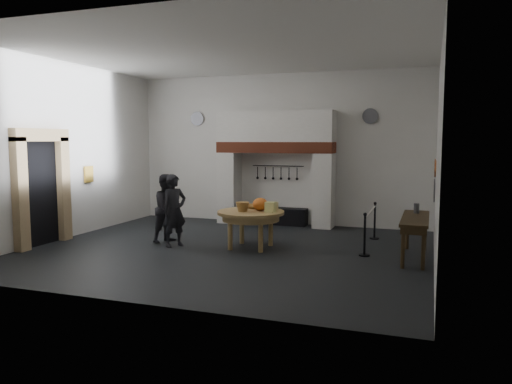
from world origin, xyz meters
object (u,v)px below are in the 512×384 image
(work_table, at_px, (251,212))
(barrier_post_far, at_px, (375,222))
(visitor_near, at_px, (174,210))
(barrier_post_near, at_px, (365,236))
(side_table, at_px, (415,218))
(iron_range, at_px, (276,216))
(visitor_far, at_px, (168,208))

(work_table, distance_m, barrier_post_far, 3.36)
(visitor_near, distance_m, barrier_post_near, 4.46)
(side_table, relative_size, barrier_post_near, 2.44)
(iron_range, distance_m, work_table, 3.43)
(visitor_far, relative_size, barrier_post_far, 1.88)
(work_table, distance_m, visitor_far, 2.18)
(iron_range, bearing_deg, barrier_post_near, -47.15)
(work_table, distance_m, side_table, 3.68)
(work_table, relative_size, visitor_far, 0.93)
(barrier_post_near, xyz_separation_m, barrier_post_far, (0.00, 2.00, 0.00))
(barrier_post_near, distance_m, barrier_post_far, 2.00)
(side_table, height_order, barrier_post_near, same)
(barrier_post_near, bearing_deg, visitor_near, -173.52)
(work_table, relative_size, barrier_post_near, 1.74)
(iron_range, distance_m, visitor_near, 4.08)
(visitor_near, bearing_deg, side_table, -53.25)
(iron_range, xyz_separation_m, visitor_far, (-1.75, -3.40, 0.60))
(iron_range, height_order, barrier_post_near, barrier_post_near)
(visitor_far, bearing_deg, barrier_post_near, -70.47)
(barrier_post_near, bearing_deg, iron_range, 132.85)
(iron_range, relative_size, work_table, 1.21)
(visitor_far, xyz_separation_m, barrier_post_near, (4.81, 0.10, -0.40))
(visitor_far, bearing_deg, visitor_near, -116.67)
(iron_range, xyz_separation_m, work_table, (0.43, -3.35, 0.59))
(visitor_near, xyz_separation_m, barrier_post_near, (4.41, 0.50, -0.41))
(visitor_far, bearing_deg, side_table, -69.67)
(barrier_post_near, bearing_deg, side_table, 5.72)
(iron_range, distance_m, barrier_post_near, 4.50)
(side_table, relative_size, barrier_post_far, 2.44)
(visitor_near, distance_m, visitor_far, 0.57)
(work_table, bearing_deg, visitor_near, -165.91)
(visitor_near, bearing_deg, work_table, -45.49)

